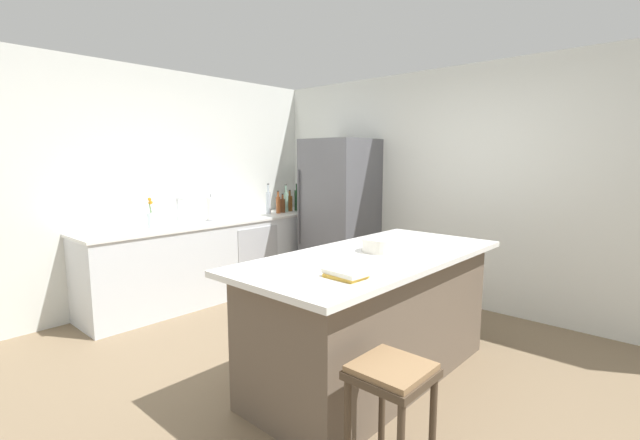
% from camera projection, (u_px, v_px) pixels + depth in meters
% --- Properties ---
extents(ground_plane, '(7.20, 7.20, 0.00)m').
position_uv_depth(ground_plane, '(312.00, 367.00, 3.39)').
color(ground_plane, '#7A664C').
extents(wall_rear, '(6.00, 0.10, 2.60)m').
position_uv_depth(wall_rear, '(449.00, 187.00, 4.85)').
color(wall_rear, silver).
rests_on(wall_rear, ground_plane).
extents(wall_left, '(0.10, 6.00, 2.60)m').
position_uv_depth(wall_left, '(152.00, 187.00, 4.83)').
color(wall_left, silver).
rests_on(wall_left, ground_plane).
extents(counter_run_left, '(0.65, 3.07, 0.90)m').
position_uv_depth(counter_run_left, '(217.00, 258.00, 5.13)').
color(counter_run_left, silver).
rests_on(counter_run_left, ground_plane).
extents(kitchen_island, '(0.99, 2.18, 0.94)m').
position_uv_depth(kitchen_island, '(373.00, 315.00, 3.19)').
color(kitchen_island, brown).
rests_on(kitchen_island, ground_plane).
extents(refrigerator, '(0.78, 0.76, 1.86)m').
position_uv_depth(refrigerator, '(340.00, 214.00, 5.43)').
color(refrigerator, '#56565B').
rests_on(refrigerator, ground_plane).
extents(bar_stool, '(0.36, 0.36, 0.63)m').
position_uv_depth(bar_stool, '(391.00, 387.00, 2.10)').
color(bar_stool, '#473828').
rests_on(bar_stool, ground_plane).
extents(sink_faucet, '(0.15, 0.05, 0.30)m').
position_uv_depth(sink_faucet, '(178.00, 210.00, 4.75)').
color(sink_faucet, silver).
rests_on(sink_faucet, counter_run_left).
extents(flower_vase, '(0.07, 0.07, 0.32)m').
position_uv_depth(flower_vase, '(151.00, 218.00, 4.51)').
color(flower_vase, silver).
rests_on(flower_vase, counter_run_left).
extents(paper_towel_roll, '(0.14, 0.14, 0.31)m').
position_uv_depth(paper_towel_roll, '(211.00, 209.00, 5.01)').
color(paper_towel_roll, gray).
rests_on(paper_towel_roll, counter_run_left).
extents(hot_sauce_bottle, '(0.05, 0.05, 0.20)m').
position_uv_depth(hot_sauce_bottle, '(303.00, 205.00, 6.07)').
color(hot_sauce_bottle, red).
rests_on(hot_sauce_bottle, counter_run_left).
extents(wine_bottle, '(0.07, 0.07, 0.37)m').
position_uv_depth(wine_bottle, '(297.00, 200.00, 6.02)').
color(wine_bottle, '#19381E').
rests_on(wine_bottle, counter_run_left).
extents(whiskey_bottle, '(0.07, 0.07, 0.29)m').
position_uv_depth(whiskey_bottle, '(290.00, 203.00, 5.96)').
color(whiskey_bottle, brown).
rests_on(whiskey_bottle, counter_run_left).
extents(gin_bottle, '(0.07, 0.07, 0.37)m').
position_uv_depth(gin_bottle, '(286.00, 201.00, 5.89)').
color(gin_bottle, '#8CB79E').
rests_on(gin_bottle, counter_run_left).
extents(syrup_bottle, '(0.07, 0.07, 0.25)m').
position_uv_depth(syrup_bottle, '(283.00, 205.00, 5.79)').
color(syrup_bottle, '#5B3319').
rests_on(syrup_bottle, counter_run_left).
extents(vinegar_bottle, '(0.06, 0.06, 0.30)m').
position_uv_depth(vinegar_bottle, '(278.00, 204.00, 5.72)').
color(vinegar_bottle, '#994C23').
rests_on(vinegar_bottle, counter_run_left).
extents(soda_bottle, '(0.07, 0.07, 0.39)m').
position_uv_depth(soda_bottle, '(268.00, 202.00, 5.71)').
color(soda_bottle, silver).
rests_on(soda_bottle, counter_run_left).
extents(cookbook_stack, '(0.25, 0.18, 0.05)m').
position_uv_depth(cookbook_stack, '(346.00, 274.00, 2.50)').
color(cookbook_stack, gold).
rests_on(cookbook_stack, kitchen_island).
extents(mixing_bowl, '(0.26, 0.26, 0.10)m').
position_uv_depth(mixing_bowl, '(380.00, 245.00, 3.20)').
color(mixing_bowl, silver).
rests_on(mixing_bowl, kitchen_island).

